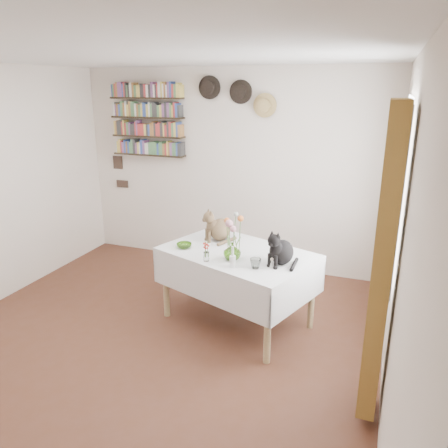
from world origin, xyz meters
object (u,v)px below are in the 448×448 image
at_px(dining_table, 237,269).
at_px(tabby_cat, 220,224).
at_px(black_cat, 282,246).
at_px(bookshelf_unit, 148,120).
at_px(flower_vase, 232,251).

height_order(dining_table, tabby_cat, tabby_cat).
height_order(black_cat, bookshelf_unit, bookshelf_unit).
distance_m(black_cat, flower_vase, 0.46).
bearing_deg(tabby_cat, flower_vase, -11.40).
height_order(black_cat, flower_vase, black_cat).
bearing_deg(black_cat, tabby_cat, 175.51).
height_order(tabby_cat, bookshelf_unit, bookshelf_unit).
xyz_separation_m(tabby_cat, bookshelf_unit, (-1.43, 1.11, 0.92)).
bearing_deg(flower_vase, black_cat, 9.78).
relative_size(black_cat, bookshelf_unit, 0.33).
bearing_deg(tabby_cat, dining_table, 2.70).
relative_size(dining_table, tabby_cat, 4.76).
distance_m(dining_table, black_cat, 0.60).
relative_size(dining_table, bookshelf_unit, 1.63).
xyz_separation_m(tabby_cat, black_cat, (0.74, -0.40, -0.00)).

